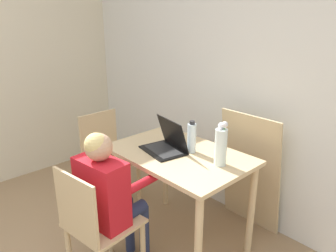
{
  "coord_description": "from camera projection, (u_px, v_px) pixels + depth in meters",
  "views": [
    {
      "loc": [
        1.24,
        0.01,
        1.7
      ],
      "look_at": [
        -0.37,
        1.52,
        0.93
      ],
      "focal_mm": 35.0,
      "sensor_mm": 36.0,
      "label": 1
    }
  ],
  "objects": [
    {
      "name": "water_bottle",
      "position": [
        192.0,
        138.0,
        2.31
      ],
      "size": [
        0.06,
        0.06,
        0.23
      ],
      "color": "silver",
      "rests_on": "dining_table"
    },
    {
      "name": "laptop",
      "position": [
        167.0,
        143.0,
        2.36
      ],
      "size": [
        0.36,
        0.29,
        0.23
      ],
      "rotation": [
        0.0,
        0.0,
        -0.19
      ],
      "color": "black",
      "rests_on": "dining_table"
    },
    {
      "name": "dining_table",
      "position": [
        179.0,
        167.0,
        2.37
      ],
      "size": [
        1.0,
        0.66,
        0.75
      ],
      "color": "#D6B784",
      "rests_on": "ground_plane"
    },
    {
      "name": "wall_back",
      "position": [
        271.0,
        76.0,
        2.43
      ],
      "size": [
        6.4,
        0.05,
        2.5
      ],
      "color": "silver",
      "rests_on": "ground_plane"
    },
    {
      "name": "cardboard_panel",
      "position": [
        250.0,
        172.0,
        2.62
      ],
      "size": [
        0.52,
        0.15,
        0.98
      ],
      "color": "tan",
      "rests_on": "ground_plane"
    },
    {
      "name": "chair_occupied",
      "position": [
        96.0,
        226.0,
        2.03
      ],
      "size": [
        0.44,
        0.44,
        0.84
      ],
      "rotation": [
        0.0,
        0.0,
        3.26
      ],
      "color": "#D6B784",
      "rests_on": "ground_plane"
    },
    {
      "name": "flower_vase",
      "position": [
        221.0,
        145.0,
        2.11
      ],
      "size": [
        0.08,
        0.08,
        0.3
      ],
      "color": "silver",
      "rests_on": "dining_table"
    },
    {
      "name": "chair_spare",
      "position": [
        108.0,
        157.0,
        2.99
      ],
      "size": [
        0.4,
        0.4,
        0.84
      ],
      "rotation": [
        0.0,
        0.0,
        1.57
      ],
      "color": "#D6B784",
      "rests_on": "ground_plane"
    },
    {
      "name": "person_seated",
      "position": [
        108.0,
        190.0,
        2.05
      ],
      "size": [
        0.39,
        0.46,
        1.05
      ],
      "rotation": [
        0.0,
        0.0,
        3.26
      ],
      "color": "red",
      "rests_on": "ground_plane"
    }
  ]
}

